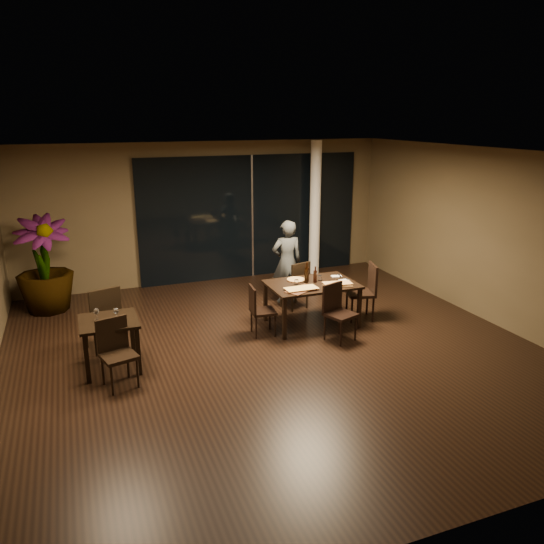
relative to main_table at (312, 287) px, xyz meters
The scene contains 32 objects.
ground 1.45m from the main_table, 141.34° to the right, with size 8.00×8.00×0.00m, color black.
wall_back 3.50m from the main_table, 107.10° to the left, with size 8.00×0.10×3.00m, color #4A3D27.
wall_front 5.02m from the main_table, 101.65° to the right, with size 8.00×0.10×3.00m, color #4A3D27.
wall_right 3.26m from the main_table, 14.70° to the right, with size 0.10×8.00×3.00m, color #4A3D27.
ceiling 2.67m from the main_table, 141.34° to the right, with size 8.00×8.00×0.04m, color silver.
window_panel 3.23m from the main_table, 90.00° to the left, with size 5.00×0.06×2.70m, color black.
column 3.28m from the main_table, 63.84° to the left, with size 0.24×0.24×3.00m, color white.
main_table is the anchor object (origin of this frame).
side_table 3.44m from the main_table, behind, with size 0.80×0.80×0.75m.
chair_main_far 0.82m from the main_table, 84.85° to the left, with size 0.52×0.52×0.92m.
chair_main_near 0.73m from the main_table, 80.41° to the right, with size 0.55×0.55×0.92m.
chair_main_left 1.04m from the main_table, behind, with size 0.43×0.43×0.85m.
chair_main_right 1.02m from the main_table, ahead, with size 0.57×0.57×1.01m.
chair_side_far 3.44m from the main_table, behind, with size 0.60×0.60×1.04m.
chair_side_near 3.51m from the main_table, 163.42° to the right, with size 0.53×0.53×0.93m.
diner 1.24m from the main_table, 87.88° to the left, with size 0.55×0.37×1.62m, color #303436.
potted_plant 4.91m from the main_table, 151.04° to the left, with size 0.97×0.97×1.78m, color #1F4E1A.
pizza_board_left 0.43m from the main_table, 140.01° to the right, with size 0.56×0.28×0.01m, color #412315.
pizza_board_right 0.44m from the main_table, 32.61° to the right, with size 0.51×0.25×0.01m, color #402A14.
oblong_pizza_left 0.43m from the main_table, 140.01° to the right, with size 0.52×0.24×0.02m, color maroon, non-canonical shape.
oblong_pizza_right 0.45m from the main_table, 32.61° to the right, with size 0.46×0.21×0.02m, color maroon, non-canonical shape.
round_pizza 0.33m from the main_table, 124.24° to the left, with size 0.31×0.31×0.01m, color red.
bottle_a 0.25m from the main_table, 139.93° to the left, with size 0.07×0.07×0.30m, color black, non-canonical shape.
bottle_b 0.23m from the main_table, 26.41° to the left, with size 0.06×0.06×0.28m, color black, non-canonical shape.
bottle_c 0.28m from the main_table, 105.34° to the left, with size 0.07×0.07×0.34m, color black, non-canonical shape.
tumbler_left 0.30m from the main_table, behind, with size 0.07×0.07×0.08m, color white.
tumbler_right 0.26m from the main_table, 27.93° to the left, with size 0.07×0.07×0.09m, color white.
napkin_near 0.60m from the main_table, ahead, with size 0.18×0.10×0.01m, color white.
napkin_far 0.61m from the main_table, 18.92° to the left, with size 0.18×0.10×0.01m, color white.
wine_glass_a 3.58m from the main_table, behind, with size 0.08×0.08×0.17m, color white, non-canonical shape.
wine_glass_b 3.33m from the main_table, behind, with size 0.07×0.07×0.17m, color white, non-canonical shape.
side_napkin 3.37m from the main_table, 168.67° to the right, with size 0.18×0.11×0.01m, color silver.
Camera 1 is at (-2.75, -7.02, 3.53)m, focal length 35.00 mm.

